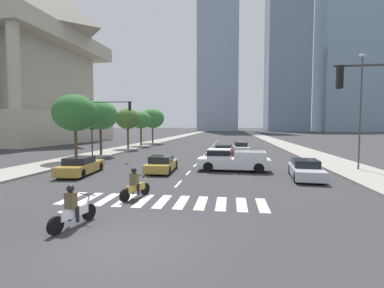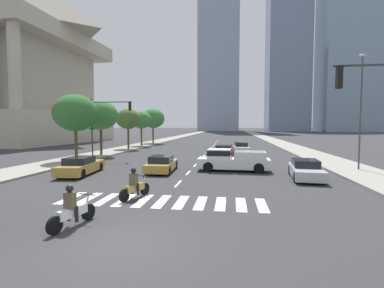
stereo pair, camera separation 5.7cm
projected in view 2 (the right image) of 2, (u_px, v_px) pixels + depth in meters
ground_plane at (122, 245)px, 8.30m from camera, size 800.00×800.00×0.00m
sidewalk_east at (305, 152)px, 36.21m from camera, size 4.00×260.00×0.15m
sidewalk_west at (119, 150)px, 39.67m from camera, size 4.00×260.00×0.15m
crosswalk_near at (162, 201)px, 13.05m from camera, size 9.45×2.30×0.01m
lane_divider_center at (209, 150)px, 40.72m from camera, size 0.14×50.00×0.01m
motorcycle_trailing at (135, 186)px, 13.55m from camera, size 1.00×2.05×1.49m
motorcycle_third at (72, 210)px, 9.73m from camera, size 0.82×2.10×1.49m
pickup_truck at (230, 160)px, 21.82m from camera, size 5.51×2.14×1.67m
sedan_red_0 at (224, 152)px, 30.39m from camera, size 2.16×4.34×1.36m
sedan_gold_1 at (81, 166)px, 20.21m from camera, size 2.21×4.90×1.28m
sedan_gold_2 at (162, 164)px, 21.45m from camera, size 1.93×4.54×1.21m
sedan_silver_3 at (306, 170)px, 18.70m from camera, size 2.21×4.83×1.23m
sedan_white_4 at (241, 148)px, 36.50m from camera, size 2.13×4.46×1.34m
traffic_signal_far at (106, 117)px, 29.21m from camera, size 4.70×0.28×6.13m
street_lamp_east at (361, 104)px, 21.30m from camera, size 0.50×0.24×8.65m
street_tree_nearest at (75, 113)px, 27.06m from camera, size 4.12×4.12×6.29m
street_tree_second at (101, 115)px, 32.27m from camera, size 3.90×3.90×6.17m
street_tree_third at (128, 119)px, 40.83m from camera, size 3.47×3.47×5.77m
street_tree_fourth at (141, 120)px, 46.78m from camera, size 3.38×3.38×5.69m
street_tree_fifth at (153, 118)px, 53.68m from camera, size 4.38×4.38×6.54m
war_memorial at (11, 47)px, 57.31m from camera, size 30.93×30.93×37.43m
office_tower_left_skyline at (219, 26)px, 180.34m from camera, size 25.32×22.43×134.54m
office_tower_center_skyline at (287, 57)px, 167.22m from camera, size 22.98×24.91×95.76m
office_tower_right_skyline at (349, 31)px, 157.15m from camera, size 28.90×26.10×112.36m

